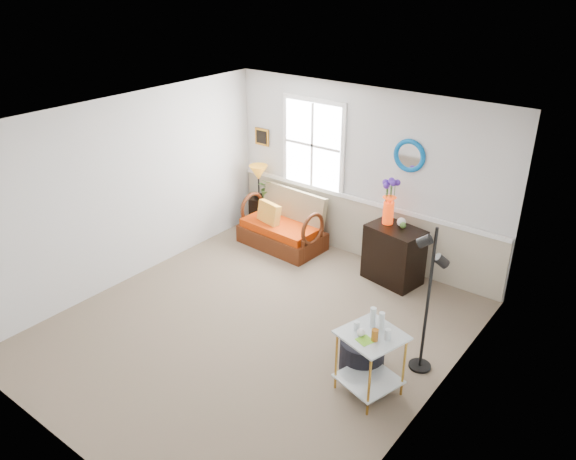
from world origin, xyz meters
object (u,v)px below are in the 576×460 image
Objects in this scene: lamp_stand at (261,213)px; ottoman at (362,355)px; floor_lamp at (428,302)px; loveseat at (282,221)px; cabinet at (394,255)px; side_table at (370,363)px.

lamp_stand is 3.92m from ottoman.
loveseat is at bearing 141.43° from floor_lamp.
lamp_stand is at bearing -173.85° from cabinet.
floor_lamp is (1.17, -1.52, 0.46)m from cabinet.
cabinet is 2.40m from side_table.
loveseat is at bearing 143.09° from side_table.
cabinet reaches higher than side_table.
lamp_stand is 0.32× the size of floor_lamp.
side_table is 0.90m from floor_lamp.
loveseat is 3.19m from ottoman.
ottoman is (0.66, -1.96, -0.22)m from cabinet.
ottoman is at bearing 132.21° from side_table.
lamp_stand reaches higher than ottoman.
loveseat is 1.80× the size of side_table.
side_table is at bearing -34.53° from lamp_stand.
cabinet is 1.97m from floor_lamp.
lamp_stand is at bearing 141.67° from floor_lamp.
floor_lamp reaches higher than ottoman.
cabinet is at bearing 108.66° from ottoman.
cabinet is 1.12× the size of side_table.
cabinet reaches higher than ottoman.
lamp_stand is at bearing 145.47° from side_table.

